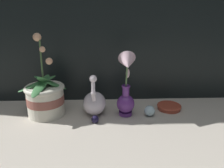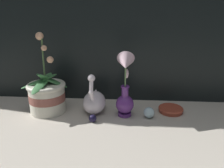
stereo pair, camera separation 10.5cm
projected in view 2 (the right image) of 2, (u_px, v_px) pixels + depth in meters
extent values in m
plane|color=#BCB2A3|center=(105.00, 126.00, 0.96)|extent=(2.80, 2.80, 0.00)
cylinder|color=beige|center=(47.00, 98.00, 1.08)|extent=(0.17, 0.17, 0.15)
cylinder|color=brown|center=(47.00, 96.00, 1.07)|extent=(0.18, 0.18, 0.04)
torus|color=beige|center=(46.00, 85.00, 1.06)|extent=(0.19, 0.19, 0.02)
cylinder|color=#4C6B3D|center=(43.00, 61.00, 1.02)|extent=(0.01, 0.02, 0.23)
ellipsoid|color=#38703D|center=(52.00, 81.00, 1.05)|extent=(0.15, 0.07, 0.08)
ellipsoid|color=#38703D|center=(48.00, 79.00, 1.08)|extent=(0.05, 0.21, 0.11)
ellipsoid|color=#38703D|center=(39.00, 81.00, 1.04)|extent=(0.18, 0.09, 0.08)
ellipsoid|color=#38703D|center=(42.00, 83.00, 1.02)|extent=(0.08, 0.18, 0.06)
sphere|color=#E5A87F|center=(39.00, 36.00, 0.99)|extent=(0.04, 0.04, 0.04)
sphere|color=#E5A87F|center=(44.00, 48.00, 0.99)|extent=(0.03, 0.03, 0.03)
sphere|color=#E5A87F|center=(50.00, 60.00, 0.99)|extent=(0.03, 0.03, 0.03)
ellipsoid|color=white|center=(94.00, 102.00, 1.07)|extent=(0.11, 0.15, 0.11)
cone|color=white|center=(96.00, 95.00, 1.12)|extent=(0.06, 0.07, 0.08)
cylinder|color=white|center=(92.00, 97.00, 1.00)|extent=(0.02, 0.06, 0.07)
sphere|color=white|center=(91.00, 93.00, 0.97)|extent=(0.02, 0.02, 0.02)
cylinder|color=white|center=(91.00, 85.00, 0.97)|extent=(0.02, 0.04, 0.07)
sphere|color=white|center=(91.00, 78.00, 0.97)|extent=(0.03, 0.03, 0.03)
cylinder|color=#602D7F|center=(125.00, 113.00, 1.06)|extent=(0.06, 0.06, 0.02)
ellipsoid|color=#602D7F|center=(125.00, 104.00, 1.04)|extent=(0.09, 0.09, 0.09)
cylinder|color=#602D7F|center=(125.00, 92.00, 1.02)|extent=(0.03, 0.03, 0.05)
torus|color=#602D7F|center=(125.00, 87.00, 1.01)|extent=(0.04, 0.04, 0.01)
cylinder|color=#567A47|center=(125.00, 77.00, 0.98)|extent=(0.01, 0.04, 0.10)
cone|color=beige|center=(126.00, 63.00, 0.93)|extent=(0.08, 0.09, 0.10)
ellipsoid|color=beige|center=(127.00, 74.00, 0.98)|extent=(0.02, 0.02, 0.04)
sphere|color=silver|center=(149.00, 113.00, 1.03)|extent=(0.05, 0.05, 0.05)
cylinder|color=#A8422D|center=(171.00, 110.00, 1.09)|extent=(0.12, 0.12, 0.02)
torus|color=#A8422D|center=(171.00, 109.00, 1.09)|extent=(0.12, 0.12, 0.01)
sphere|color=#191433|center=(93.00, 118.00, 0.99)|extent=(0.04, 0.04, 0.04)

